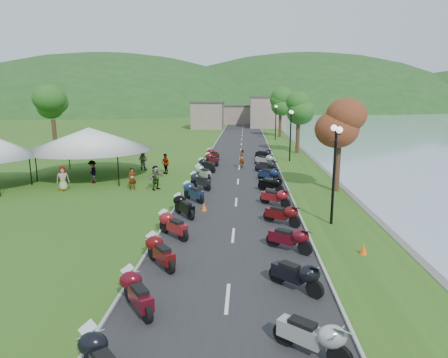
{
  "coord_description": "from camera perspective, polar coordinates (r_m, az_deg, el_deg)",
  "views": [
    {
      "loc": [
        0.52,
        -1.93,
        6.52
      ],
      "look_at": [
        -0.8,
        22.82,
        1.3
      ],
      "focal_mm": 32.0,
      "sensor_mm": 36.0,
      "label": 1
    }
  ],
  "objects": [
    {
      "name": "road",
      "position": [
        42.44,
        2.32,
        3.05
      ],
      "size": [
        7.0,
        120.0,
        0.02
      ],
      "primitive_type": "cube",
      "color": "#28282A",
      "rests_on": "ground"
    },
    {
      "name": "hills_backdrop",
      "position": [
        202.04,
        2.96,
        10.02
      ],
      "size": [
        360.0,
        120.0,
        76.0
      ],
      "primitive_type": null,
      "color": "#285621",
      "rests_on": "ground"
    },
    {
      "name": "far_building",
      "position": [
        87.06,
        1.42,
        9.24
      ],
      "size": [
        18.0,
        16.0,
        5.0
      ],
      "primitive_type": "cube",
      "color": "gray",
      "rests_on": "ground"
    },
    {
      "name": "moto_row_left",
      "position": [
        20.35,
        -6.19,
        -5.24
      ],
      "size": [
        2.6,
        44.77,
        1.1
      ],
      "primitive_type": null,
      "color": "#331411",
      "rests_on": "ground"
    },
    {
      "name": "moto_row_right",
      "position": [
        22.31,
        7.58,
        -3.74
      ],
      "size": [
        2.6,
        41.03,
        1.1
      ],
      "primitive_type": null,
      "color": "#331411",
      "rests_on": "ground"
    },
    {
      "name": "vendor_tent_main",
      "position": [
        33.99,
        -18.54,
        3.63
      ],
      "size": [
        6.57,
        6.57,
        4.0
      ],
      "primitive_type": null,
      "color": "silver",
      "rests_on": "ground"
    },
    {
      "name": "tree_lakeside",
      "position": [
        28.14,
        16.06,
        5.79
      ],
      "size": [
        2.7,
        2.7,
        7.51
      ],
      "primitive_type": null,
      "color": "#2D6C21",
      "rests_on": "ground"
    },
    {
      "name": "pedestrian_a",
      "position": [
        28.8,
        -12.9,
        -1.5
      ],
      "size": [
        0.7,
        0.64,
        1.57
      ],
      "primitive_type": "imported",
      "rotation": [
        0.0,
        0.0,
        0.49
      ],
      "color": "slate",
      "rests_on": "ground"
    },
    {
      "name": "pedestrian_b",
      "position": [
        36.25,
        -11.45,
        1.29
      ],
      "size": [
        0.96,
        0.71,
        1.75
      ],
      "primitive_type": "imported",
      "rotation": [
        0.0,
        0.0,
        2.82
      ],
      "color": "slate",
      "rests_on": "ground"
    },
    {
      "name": "pedestrian_c",
      "position": [
        31.78,
        -18.16,
        -0.55
      ],
      "size": [
        1.02,
        1.18,
        1.73
      ],
      "primitive_type": "imported",
      "rotation": [
        0.0,
        0.0,
        5.32
      ],
      "color": "slate",
      "rests_on": "ground"
    }
  ]
}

